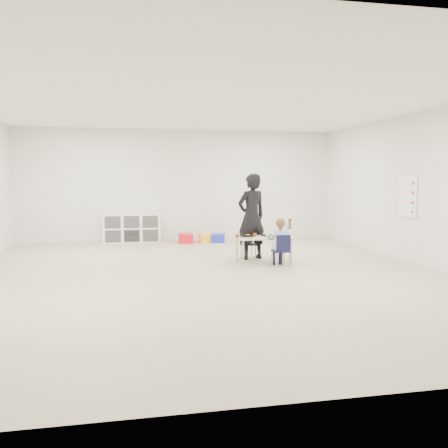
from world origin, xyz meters
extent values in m
plane|color=#B6A98C|center=(0.00, 0.00, 0.00)|extent=(9.00, 9.00, 0.00)
plane|color=white|center=(0.00, 0.00, 2.80)|extent=(9.00, 9.00, 0.00)
cube|color=white|center=(0.00, 4.50, 1.40)|extent=(8.00, 0.02, 2.80)
cube|color=white|center=(0.00, -4.50, 1.40)|extent=(8.00, 0.02, 2.80)
cube|color=white|center=(4.00, 0.00, 1.40)|extent=(0.02, 9.00, 2.80)
cube|color=beige|center=(1.25, 1.00, 0.47)|extent=(1.10, 0.61, 0.03)
cube|color=black|center=(1.35, 1.09, 0.50)|extent=(0.23, 0.18, 0.03)
cube|color=black|center=(0.92, 1.03, 0.50)|extent=(0.23, 0.18, 0.03)
cube|color=white|center=(1.29, 0.86, 0.54)|extent=(0.07, 0.07, 0.10)
ellipsoid|color=#B5834A|center=(1.56, 0.92, 0.52)|extent=(0.09, 0.09, 0.07)
sphere|color=maroon|center=(1.09, 1.04, 0.53)|extent=(0.07, 0.07, 0.07)
sphere|color=maroon|center=(0.72, 0.93, 0.53)|extent=(0.07, 0.07, 0.07)
cube|color=white|center=(-1.20, 4.28, 0.35)|extent=(1.40, 0.40, 0.70)
cube|color=white|center=(3.98, 0.60, 1.25)|extent=(0.02, 0.60, 0.80)
imported|color=black|center=(1.11, 1.39, 0.84)|extent=(0.71, 0.59, 1.68)
cube|color=red|center=(0.10, 3.95, 0.11)|extent=(0.38, 0.48, 0.22)
cube|color=yellow|center=(0.62, 3.98, 0.10)|extent=(0.33, 0.42, 0.20)
cube|color=#1C2BD6|center=(0.91, 3.89, 0.10)|extent=(0.41, 0.48, 0.20)
camera|label=1|loc=(-1.21, -7.60, 1.62)|focal=38.00mm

